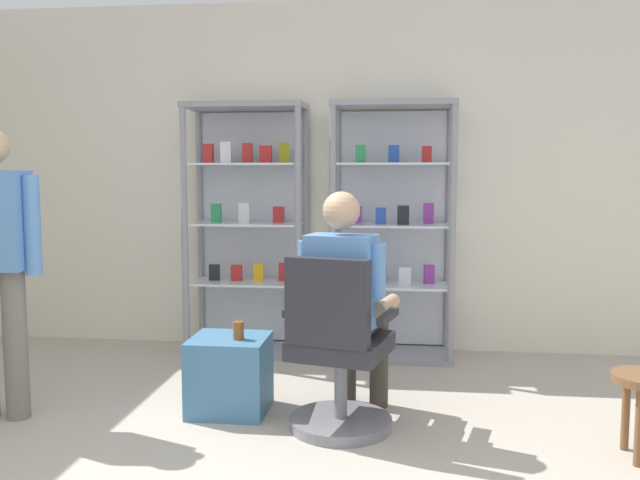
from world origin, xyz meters
The scene contains 7 objects.
back_wall centered at (0.00, 3.00, 1.35)m, with size 6.00×0.10×2.70m, color silver.
display_cabinet_left centered at (-0.55, 2.76, 0.97)m, with size 0.90×0.45×1.90m.
display_cabinet_right centered at (0.55, 2.76, 0.96)m, with size 0.90×0.45×1.90m.
office_chair centered at (0.29, 1.20, 0.39)m, with size 0.62×0.59×0.96m.
seated_shopkeeper centered at (0.33, 1.36, 0.71)m, with size 0.55×0.62×1.29m.
storage_crate centered at (-0.37, 1.43, 0.22)m, with size 0.44×0.41×0.44m, color teal.
tea_glass centered at (-0.30, 1.39, 0.49)m, with size 0.06×0.06×0.10m, color brown.
Camera 1 is at (0.61, -2.25, 1.39)m, focal length 37.45 mm.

